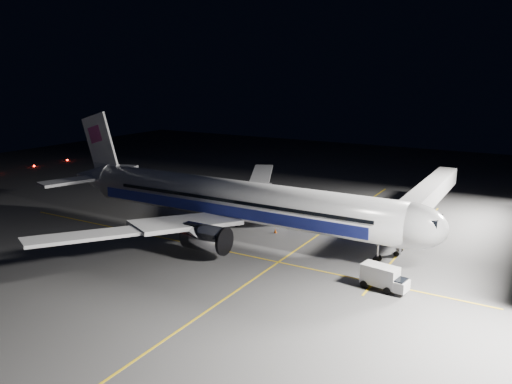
{
  "coord_description": "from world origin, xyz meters",
  "views": [
    {
      "loc": [
        36.64,
        -57.08,
        22.65
      ],
      "look_at": [
        1.56,
        2.99,
        6.0
      ],
      "focal_mm": 35.0,
      "sensor_mm": 36.0,
      "label": 1
    }
  ],
  "objects_px": {
    "safety_cone_c": "(219,220)",
    "safety_cone_a": "(275,231)",
    "baggage_tug": "(292,213)",
    "service_truck": "(384,277)",
    "safety_cone_b": "(300,225)",
    "jet_bridge": "(425,197)",
    "airliner": "(229,200)"
  },
  "relations": [
    {
      "from": "service_truck",
      "to": "safety_cone_b",
      "type": "height_order",
      "value": "service_truck"
    },
    {
      "from": "service_truck",
      "to": "safety_cone_b",
      "type": "relative_size",
      "value": 10.23
    },
    {
      "from": "baggage_tug",
      "to": "safety_cone_b",
      "type": "height_order",
      "value": "baggage_tug"
    },
    {
      "from": "safety_cone_a",
      "to": "safety_cone_c",
      "type": "distance_m",
      "value": 10.34
    },
    {
      "from": "safety_cone_c",
      "to": "airliner",
      "type": "bearing_deg",
      "value": -42.73
    },
    {
      "from": "safety_cone_c",
      "to": "baggage_tug",
      "type": "bearing_deg",
      "value": 41.09
    },
    {
      "from": "airliner",
      "to": "safety_cone_b",
      "type": "height_order",
      "value": "airliner"
    },
    {
      "from": "airliner",
      "to": "safety_cone_b",
      "type": "relative_size",
      "value": 119.89
    },
    {
      "from": "service_truck",
      "to": "safety_cone_c",
      "type": "xyz_separation_m",
      "value": [
        -29.48,
        11.85,
        -1.07
      ]
    },
    {
      "from": "baggage_tug",
      "to": "airliner",
      "type": "bearing_deg",
      "value": -104.81
    },
    {
      "from": "jet_bridge",
      "to": "service_truck",
      "type": "relative_size",
      "value": 6.56
    },
    {
      "from": "airliner",
      "to": "jet_bridge",
      "type": "height_order",
      "value": "airliner"
    },
    {
      "from": "service_truck",
      "to": "safety_cone_c",
      "type": "relative_size",
      "value": 8.84
    },
    {
      "from": "baggage_tug",
      "to": "safety_cone_b",
      "type": "bearing_deg",
      "value": -47.2
    },
    {
      "from": "safety_cone_c",
      "to": "safety_cone_a",
      "type": "bearing_deg",
      "value": -3.51
    },
    {
      "from": "safety_cone_a",
      "to": "safety_cone_b",
      "type": "bearing_deg",
      "value": 68.72
    },
    {
      "from": "airliner",
      "to": "jet_bridge",
      "type": "relative_size",
      "value": 1.79
    },
    {
      "from": "service_truck",
      "to": "safety_cone_c",
      "type": "bearing_deg",
      "value": 167.09
    },
    {
      "from": "service_truck",
      "to": "safety_cone_a",
      "type": "bearing_deg",
      "value": 158.64
    },
    {
      "from": "service_truck",
      "to": "safety_cone_b",
      "type": "bearing_deg",
      "value": 146.82
    },
    {
      "from": "baggage_tug",
      "to": "jet_bridge",
      "type": "bearing_deg",
      "value": 18.96
    },
    {
      "from": "safety_cone_b",
      "to": "baggage_tug",
      "type": "bearing_deg",
      "value": 130.37
    },
    {
      "from": "jet_bridge",
      "to": "baggage_tug",
      "type": "xyz_separation_m",
      "value": [
        -19.24,
        -5.71,
        -3.89
      ]
    },
    {
      "from": "service_truck",
      "to": "safety_cone_a",
      "type": "height_order",
      "value": "service_truck"
    },
    {
      "from": "safety_cone_b",
      "to": "safety_cone_c",
      "type": "bearing_deg",
      "value": -162.12
    },
    {
      "from": "jet_bridge",
      "to": "service_truck",
      "type": "distance_m",
      "value": 25.51
    },
    {
      "from": "baggage_tug",
      "to": "safety_cone_a",
      "type": "distance_m",
      "value": 8.49
    },
    {
      "from": "jet_bridge",
      "to": "safety_cone_c",
      "type": "distance_m",
      "value": 31.43
    },
    {
      "from": "safety_cone_c",
      "to": "safety_cone_b",
      "type": "bearing_deg",
      "value": 17.88
    },
    {
      "from": "service_truck",
      "to": "baggage_tug",
      "type": "xyz_separation_m",
      "value": [
        -20.63,
        19.56,
        -0.67
      ]
    },
    {
      "from": "safety_cone_b",
      "to": "safety_cone_c",
      "type": "distance_m",
      "value": 12.7
    },
    {
      "from": "airliner",
      "to": "jet_bridge",
      "type": "distance_m",
      "value": 29.31
    }
  ]
}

